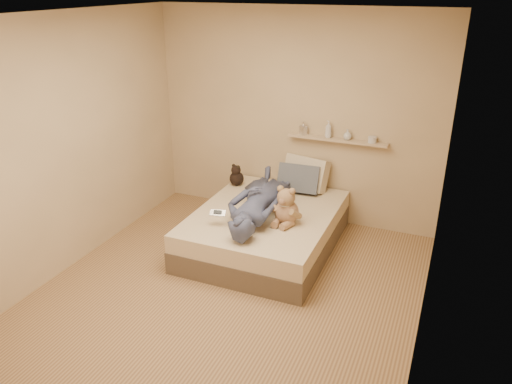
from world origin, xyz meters
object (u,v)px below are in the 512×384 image
at_px(pillow_cream, 306,173).
at_px(wall_shelf, 337,140).
at_px(teddy_bear, 286,208).
at_px(bed, 265,229).
at_px(pillow_grey, 299,179).
at_px(game_console, 218,213).
at_px(dark_plush, 237,176).
at_px(person, 260,199).

bearing_deg(pillow_cream, wall_shelf, 12.85).
relative_size(teddy_bear, pillow_cream, 0.78).
bearing_deg(teddy_bear, pillow_cream, 95.82).
bearing_deg(bed, pillow_grey, 76.93).
bearing_deg(pillow_grey, game_console, -112.46).
xyz_separation_m(game_console, pillow_cream, (0.54, 1.35, 0.05)).
xyz_separation_m(dark_plush, pillow_cream, (0.83, 0.25, 0.08)).
distance_m(dark_plush, person, 0.90).
bearing_deg(pillow_grey, wall_shelf, 29.33).
relative_size(dark_plush, pillow_grey, 0.56).
bearing_deg(pillow_grey, dark_plush, -172.24).
relative_size(teddy_bear, pillow_grey, 0.86).
height_order(teddy_bear, dark_plush, teddy_bear).
bearing_deg(game_console, pillow_grey, 67.54).
distance_m(bed, dark_plush, 0.92).
height_order(pillow_cream, person, pillow_cream).
xyz_separation_m(teddy_bear, pillow_grey, (-0.15, 0.88, -0.01)).
height_order(teddy_bear, person, teddy_bear).
relative_size(bed, teddy_bear, 4.43).
distance_m(game_console, wall_shelf, 1.75).
relative_size(pillow_cream, person, 0.36).
distance_m(teddy_bear, wall_shelf, 1.22).
xyz_separation_m(game_console, dark_plush, (-0.29, 1.10, -0.03)).
bearing_deg(pillow_grey, person, -103.91).
xyz_separation_m(pillow_grey, wall_shelf, (0.39, 0.22, 0.48)).
relative_size(dark_plush, wall_shelf, 0.23).
distance_m(dark_plush, pillow_cream, 0.87).
relative_size(teddy_bear, wall_shelf, 0.36).
height_order(teddy_bear, wall_shelf, wall_shelf).
distance_m(bed, wall_shelf, 1.38).
height_order(bed, dark_plush, dark_plush).
distance_m(teddy_bear, dark_plush, 1.22).
distance_m(bed, teddy_bear, 0.54).
relative_size(game_console, wall_shelf, 0.15).
xyz_separation_m(game_console, teddy_bear, (0.65, 0.32, 0.03)).
xyz_separation_m(dark_plush, person, (0.59, -0.68, 0.06)).
bearing_deg(dark_plush, pillow_grey, 7.76).
relative_size(game_console, pillow_grey, 0.35).
relative_size(pillow_cream, wall_shelf, 0.46).
bearing_deg(person, bed, -114.88).
xyz_separation_m(bed, teddy_bear, (0.31, -0.19, 0.40)).
distance_m(game_console, teddy_bear, 0.72).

